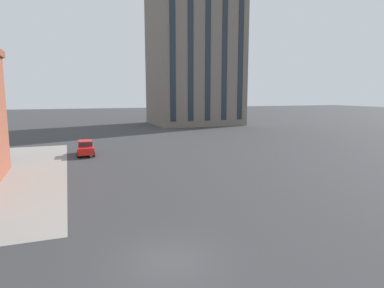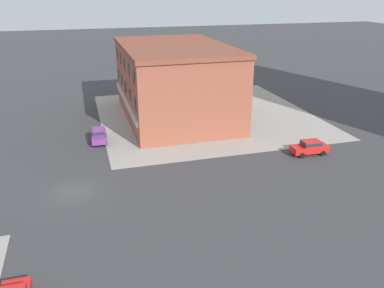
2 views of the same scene
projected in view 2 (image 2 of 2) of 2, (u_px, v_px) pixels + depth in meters
The scene contains 5 objects.
ground_plane at pixel (74, 192), 38.60m from camera, with size 320.00×320.00×0.00m, color #38383A.
sidewalk_far_corner at pixel (206, 115), 61.58m from camera, with size 32.00×32.00×0.02m, color gray.
car_main_northbound_near at pixel (99, 135), 50.81m from camera, with size 4.49×2.07×1.68m.
car_main_northbound_far at pixel (310, 147), 46.97m from camera, with size 2.01×4.46×1.68m.
storefront_block_near_corner at pixel (175, 82), 58.90m from camera, with size 23.67×14.98×10.80m.
Camera 2 is at (35.95, 1.63, 18.70)m, focal length 37.11 mm.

